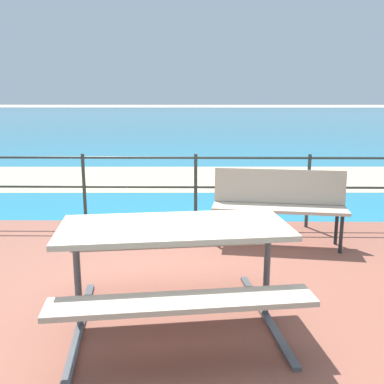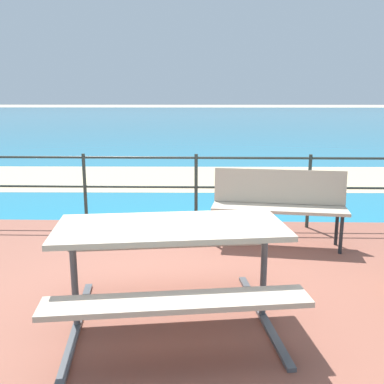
% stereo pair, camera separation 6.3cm
% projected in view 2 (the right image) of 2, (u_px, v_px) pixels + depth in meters
% --- Properties ---
extents(ground_plane, '(240.00, 240.00, 0.00)m').
position_uv_depth(ground_plane, '(190.00, 318.00, 3.46)').
color(ground_plane, beige).
extents(patio_paving, '(6.40, 5.20, 0.06)m').
position_uv_depth(patio_paving, '(190.00, 315.00, 3.45)').
color(patio_paving, brown).
rests_on(patio_paving, ground).
extents(sea_water, '(90.00, 90.00, 0.01)m').
position_uv_depth(sea_water, '(203.00, 116.00, 42.52)').
color(sea_water, teal).
rests_on(sea_water, ground).
extents(beach_strip, '(54.05, 4.08, 0.01)m').
position_uv_depth(beach_strip, '(199.00, 178.00, 9.54)').
color(beach_strip, tan).
rests_on(beach_strip, ground).
extents(picnic_table, '(1.84, 1.62, 0.78)m').
position_uv_depth(picnic_table, '(171.00, 249.00, 3.15)').
color(picnic_table, tan).
rests_on(picnic_table, patio_paving).
extents(park_bench, '(1.55, 0.61, 0.87)m').
position_uv_depth(park_bench, '(279.00, 200.00, 4.94)').
color(park_bench, tan).
rests_on(park_bench, patio_paving).
extents(railing_fence, '(5.94, 0.04, 0.97)m').
position_uv_depth(railing_fence, '(196.00, 181.00, 5.61)').
color(railing_fence, '#2D3833').
rests_on(railing_fence, patio_paving).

